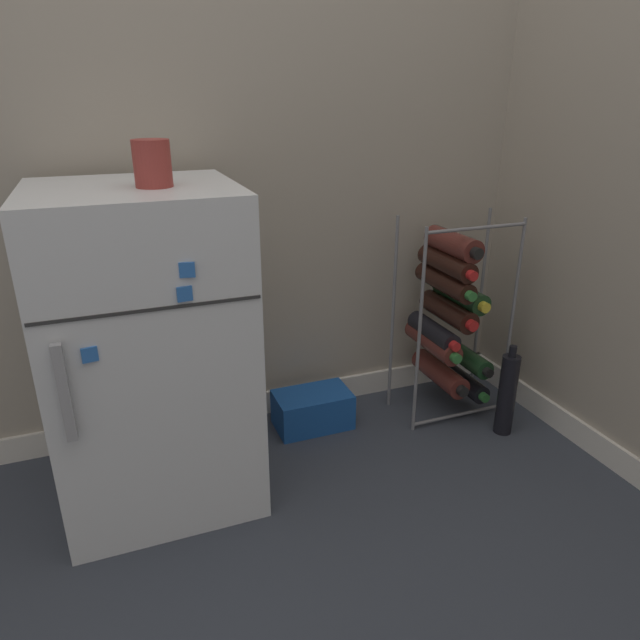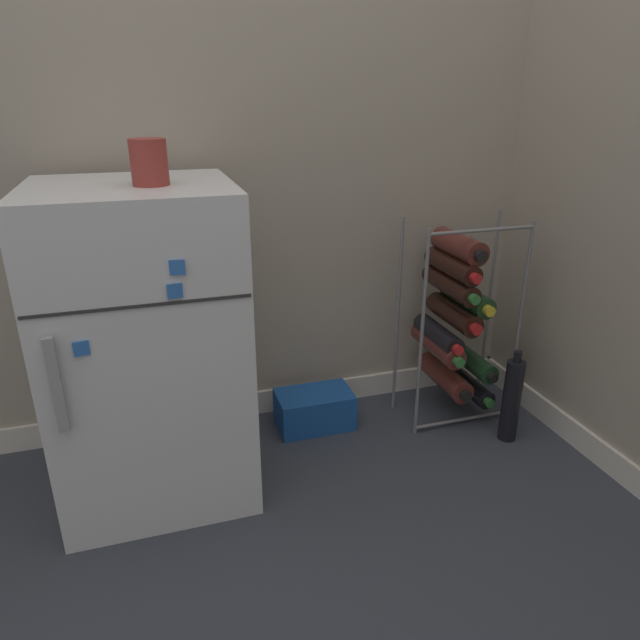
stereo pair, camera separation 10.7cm
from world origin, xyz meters
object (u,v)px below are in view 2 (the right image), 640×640
(fridge_top_cup, at_px, (149,162))
(loose_bottle_floor, at_px, (511,400))
(mini_fridge, at_px, (148,346))
(wine_rack, at_px, (454,322))
(soda_box, at_px, (314,409))

(fridge_top_cup, distance_m, loose_bottle_floor, 1.39)
(mini_fridge, bearing_deg, wine_rack, 5.01)
(wine_rack, height_order, fridge_top_cup, fridge_top_cup)
(loose_bottle_floor, bearing_deg, soda_box, 155.62)
(mini_fridge, relative_size, wine_rack, 1.23)
(wine_rack, bearing_deg, loose_bottle_floor, -61.33)
(mini_fridge, bearing_deg, loose_bottle_floor, -6.15)
(mini_fridge, relative_size, loose_bottle_floor, 2.72)
(soda_box, xyz_separation_m, fridge_top_cup, (-0.49, -0.20, 0.91))
(mini_fridge, xyz_separation_m, wine_rack, (1.05, 0.09, -0.09))
(mini_fridge, height_order, soda_box, mini_fridge)
(mini_fridge, height_order, loose_bottle_floor, mini_fridge)
(fridge_top_cup, relative_size, loose_bottle_floor, 0.34)
(soda_box, bearing_deg, fridge_top_cup, -157.74)
(soda_box, xyz_separation_m, loose_bottle_floor, (0.63, -0.28, 0.09))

